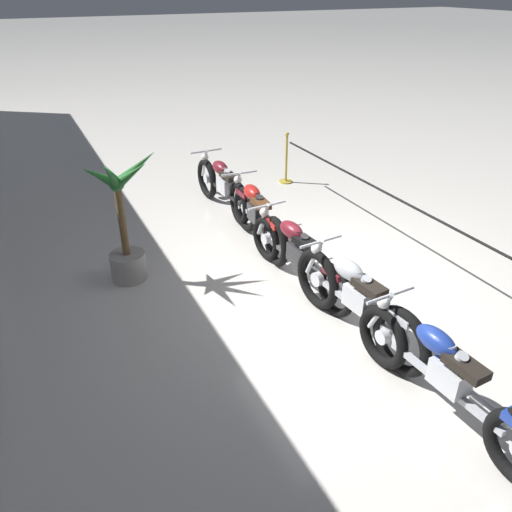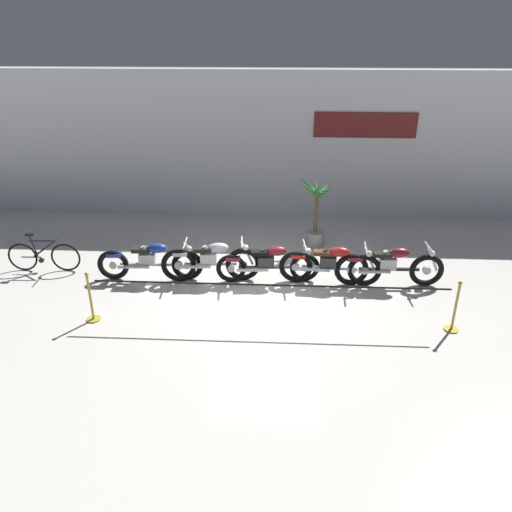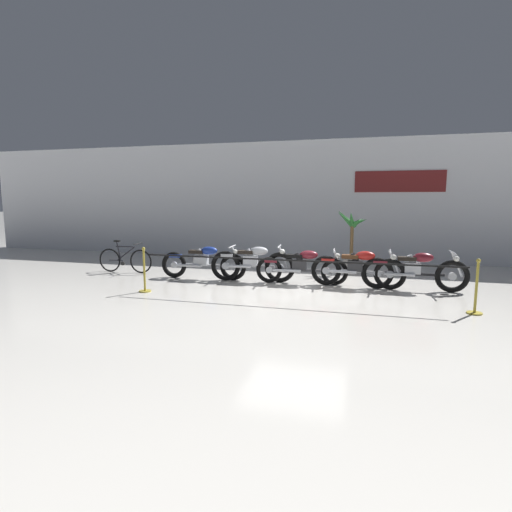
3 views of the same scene
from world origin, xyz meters
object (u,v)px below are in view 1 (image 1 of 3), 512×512
object	(u,v)px
motorcycle_maroon_4	(225,188)
stanchion_mid_left	(286,166)
motorcycle_red_3	(256,215)
motorcycle_maroon_2	(298,255)
stanchion_far_left	(465,249)
motorcycle_silver_1	(356,300)
potted_palm_left_of_row	(123,221)
motorcycle_blue_0	(444,377)

from	to	relation	value
motorcycle_maroon_4	stanchion_mid_left	world-z (taller)	stanchion_mid_left
motorcycle_red_3	stanchion_mid_left	xyz separation A→B (m)	(2.19, -1.76, -0.12)
motorcycle_maroon_2	motorcycle_maroon_4	xyz separation A→B (m)	(2.68, -0.05, 0.02)
motorcycle_maroon_2	stanchion_far_left	world-z (taller)	stanchion_far_left
motorcycle_silver_1	potted_palm_left_of_row	size ratio (longest dim) A/B	1.19
motorcycle_red_3	stanchion_far_left	world-z (taller)	stanchion_far_left
stanchion_mid_left	motorcycle_maroon_4	bearing A→B (deg)	116.97
motorcycle_blue_0	stanchion_far_left	world-z (taller)	stanchion_far_left
motorcycle_silver_1	stanchion_far_left	distance (m)	1.79
motorcycle_red_3	stanchion_far_left	xyz separation A→B (m)	(-2.55, -1.76, 0.22)
motorcycle_silver_1	motorcycle_maroon_2	size ratio (longest dim) A/B	0.96
motorcycle_silver_1	motorcycle_maroon_4	size ratio (longest dim) A/B	0.93
motorcycle_maroon_2	motorcycle_maroon_4	world-z (taller)	motorcycle_maroon_4
motorcycle_maroon_2	motorcycle_silver_1	bearing A→B (deg)	-179.08
potted_palm_left_of_row	stanchion_mid_left	xyz separation A→B (m)	(2.42, -3.85, -0.54)
stanchion_far_left	motorcycle_maroon_2	bearing A→B (deg)	56.81
motorcycle_silver_1	stanchion_mid_left	xyz separation A→B (m)	(4.86, -1.78, -0.13)
motorcycle_maroon_4	potted_palm_left_of_row	size ratio (longest dim) A/B	1.28
motorcycle_red_3	potted_palm_left_of_row	distance (m)	2.15
motorcycle_blue_0	motorcycle_maroon_2	world-z (taller)	motorcycle_blue_0
potted_palm_left_of_row	stanchion_far_left	world-z (taller)	potted_palm_left_of_row
motorcycle_blue_0	motorcycle_silver_1	distance (m)	1.38
motorcycle_maroon_4	stanchion_far_left	size ratio (longest dim) A/B	0.35
motorcycle_red_3	stanchion_mid_left	size ratio (longest dim) A/B	2.16
motorcycle_silver_1	motorcycle_maroon_2	xyz separation A→B (m)	(1.29, 0.02, -0.03)
motorcycle_blue_0	motorcycle_red_3	xyz separation A→B (m)	(4.05, -0.01, 0.01)
motorcycle_red_3	motorcycle_maroon_4	distance (m)	1.30
motorcycle_red_3	motorcycle_maroon_4	bearing A→B (deg)	-0.46
motorcycle_maroon_2	motorcycle_maroon_4	bearing A→B (deg)	-1.09
motorcycle_silver_1	stanchion_far_left	size ratio (longest dim) A/B	0.32
motorcycle_maroon_4	potted_palm_left_of_row	bearing A→B (deg)	126.00
stanchion_mid_left	motorcycle_red_3	bearing A→B (deg)	141.28
motorcycle_silver_1	stanchion_far_left	bearing A→B (deg)	-86.26
motorcycle_silver_1	motorcycle_maroon_4	distance (m)	3.97
motorcycle_silver_1	potted_palm_left_of_row	bearing A→B (deg)	40.38
potted_palm_left_of_row	stanchion_far_left	distance (m)	4.50
motorcycle_silver_1	motorcycle_maroon_2	distance (m)	1.29
motorcycle_blue_0	stanchion_mid_left	size ratio (longest dim) A/B	2.28
motorcycle_maroon_2	stanchion_far_left	distance (m)	2.16
motorcycle_maroon_2	potted_palm_left_of_row	distance (m)	2.40
motorcycle_blue_0	stanchion_far_left	bearing A→B (deg)	-49.61
motorcycle_blue_0	motorcycle_silver_1	xyz separation A→B (m)	(1.38, 0.01, 0.03)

